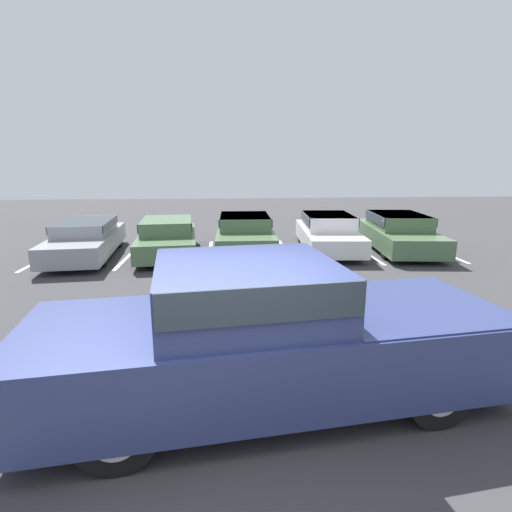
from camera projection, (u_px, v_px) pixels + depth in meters
ground_plane at (221, 439)px, 4.37m from camera, size 60.00×60.00×0.00m
stall_stripe_a at (48, 256)px, 12.88m from camera, size 0.12×4.00×0.01m
stall_stripe_b at (130, 255)px, 13.08m from camera, size 0.12×4.00×0.01m
stall_stripe_c at (210, 253)px, 13.28m from camera, size 0.12×4.00×0.01m
stall_stripe_d at (287, 252)px, 13.47m from camera, size 0.12×4.00×0.01m
stall_stripe_e at (362, 251)px, 13.67m from camera, size 0.12×4.00×0.01m
stall_stripe_f at (435, 249)px, 13.87m from camera, size 0.12×4.00×0.01m
pickup_truck at (271, 333)px, 4.93m from camera, size 6.05×2.79×1.82m
parked_sedan_a at (86, 238)px, 12.70m from camera, size 2.11×4.88×1.16m
parked_sedan_b at (167, 236)px, 12.93m from camera, size 2.10×4.34×1.17m
parked_sedan_c at (245, 233)px, 13.31m from camera, size 1.89×4.40×1.25m
parked_sedan_d at (328, 231)px, 13.65m from camera, size 2.05×4.54×1.24m
parked_sedan_e at (398, 231)px, 13.71m from camera, size 2.28×4.87×1.24m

